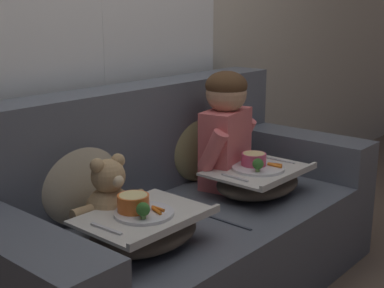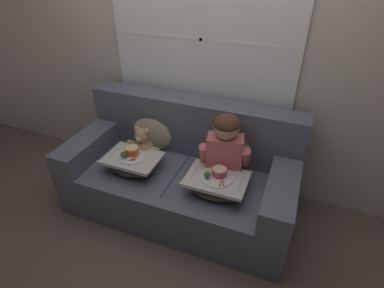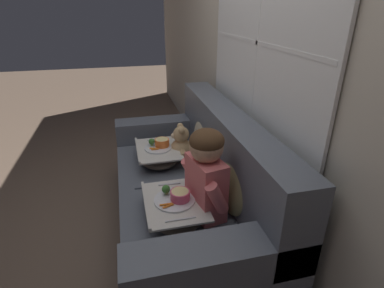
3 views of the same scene
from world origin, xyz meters
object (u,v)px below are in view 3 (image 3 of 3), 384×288
lap_tray_child (175,208)px  lap_tray_teddy (158,154)px  couch (192,192)px  throw_pillow_behind_child (236,182)px  child_figure (206,170)px  teddy_bear (181,145)px  throw_pillow_behind_teddy (204,136)px

lap_tray_child → lap_tray_teddy: 0.73m
lap_tray_child → couch: bearing=152.1°
throw_pillow_behind_child → child_figure: bearing=-89.9°
lap_tray_teddy → throw_pillow_behind_child: bearing=27.4°
teddy_bear → couch: bearing=1.0°
couch → throw_pillow_behind_child: bearing=27.1°
throw_pillow_behind_teddy → lap_tray_child: (0.73, -0.38, -0.13)m
throw_pillow_behind_teddy → lap_tray_child: throw_pillow_behind_teddy is taller
lap_tray_child → lap_tray_teddy: bearing=180.0°
throw_pillow_behind_child → teddy_bear: bearing=-165.2°
throw_pillow_behind_child → teddy_bear: 0.76m
teddy_bear → lap_tray_child: (0.73, -0.19, -0.06)m
couch → throw_pillow_behind_teddy: couch is taller
child_figure → lap_tray_teddy: child_figure is taller
couch → teddy_bear: size_ratio=5.77×
throw_pillow_behind_child → lap_tray_child: throw_pillow_behind_child is taller
throw_pillow_behind_child → lap_tray_teddy: 0.84m
lap_tray_teddy → lap_tray_child: bearing=-0.0°
couch → throw_pillow_behind_teddy: 0.50m
couch → lap_tray_teddy: (-0.37, -0.19, 0.15)m
teddy_bear → lap_tray_teddy: (-0.00, -0.19, -0.06)m
child_figure → lap_tray_child: child_figure is taller
couch → lap_tray_child: couch is taller
throw_pillow_behind_teddy → lap_tray_teddy: throw_pillow_behind_teddy is taller
child_figure → lap_tray_teddy: (-0.73, -0.19, -0.24)m
throw_pillow_behind_teddy → lap_tray_child: size_ratio=0.94×
couch → throw_pillow_behind_teddy: (-0.37, 0.19, 0.28)m
child_figure → teddy_bear: bearing=-179.7°
child_figure → teddy_bear: size_ratio=1.69×
lap_tray_child → lap_tray_teddy: size_ratio=1.02×
throw_pillow_behind_teddy → lap_tray_teddy: (-0.00, -0.38, -0.13)m
throw_pillow_behind_teddy → lap_tray_child: bearing=-27.5°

